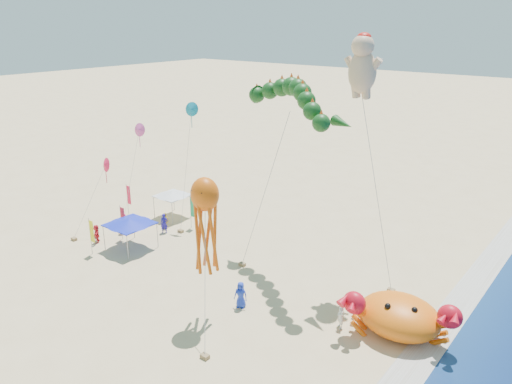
% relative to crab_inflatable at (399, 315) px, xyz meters
% --- Properties ---
extents(ground, '(320.00, 320.00, 0.00)m').
position_rel_crab_inflatable_xyz_m(ground, '(-10.01, -0.96, -1.33)').
color(ground, '#D1B784').
rests_on(ground, ground).
extents(foam_strip, '(320.00, 320.00, 0.00)m').
position_rel_crab_inflatable_xyz_m(foam_strip, '(1.99, -0.96, -1.33)').
color(foam_strip, silver).
rests_on(foam_strip, ground).
extents(crab_inflatable, '(6.91, 5.85, 3.03)m').
position_rel_crab_inflatable_xyz_m(crab_inflatable, '(0.00, 0.00, 0.00)').
color(crab_inflatable, orange).
rests_on(crab_inflatable, ground).
extents(dragon_kite, '(11.66, 6.14, 14.19)m').
position_rel_crab_inflatable_xyz_m(dragon_kite, '(-10.73, 3.14, 11.57)').
color(dragon_kite, '#103B12').
rests_on(dragon_kite, ground).
extents(cherub_kite, '(4.77, 1.72, 17.76)m').
position_rel_crab_inflatable_xyz_m(cherub_kite, '(-5.93, 4.70, 14.37)').
color(cherub_kite, '#DCAF86').
rests_on(cherub_kite, ground).
extents(octopus_kite, '(4.10, 4.45, 9.54)m').
position_rel_crab_inflatable_xyz_m(octopus_kite, '(-10.67, -5.71, 5.58)').
color(octopus_kite, '#D7560B').
rests_on(octopus_kite, ground).
extents(canopy_blue, '(3.72, 3.72, 2.71)m').
position_rel_crab_inflatable_xyz_m(canopy_blue, '(-22.86, -2.37, 1.11)').
color(canopy_blue, gray).
rests_on(canopy_blue, ground).
extents(canopy_white, '(3.15, 3.15, 2.71)m').
position_rel_crab_inflatable_xyz_m(canopy_white, '(-25.37, 4.80, 1.11)').
color(canopy_white, gray).
rests_on(canopy_white, ground).
extents(feather_flags, '(7.93, 9.13, 3.20)m').
position_rel_crab_inflatable_xyz_m(feather_flags, '(-25.08, -0.05, 0.68)').
color(feather_flags, gray).
rests_on(feather_flags, ground).
extents(beachgoers, '(24.21, 6.75, 1.88)m').
position_rel_crab_inflatable_xyz_m(beachgoers, '(-19.76, -1.50, -0.45)').
color(beachgoers, red).
rests_on(beachgoers, ground).
extents(small_kites, '(7.14, 9.76, 11.57)m').
position_rel_crab_inflatable_xyz_m(small_kites, '(-26.22, 2.43, 6.35)').
color(small_kites, '#E94DA5').
rests_on(small_kites, ground).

